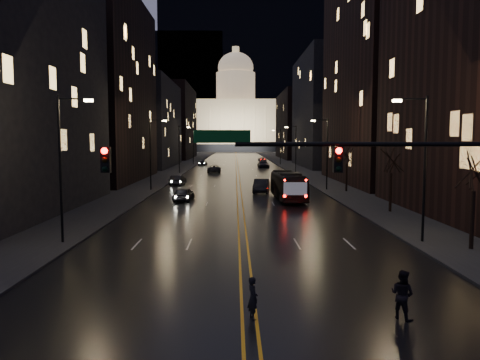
{
  "coord_description": "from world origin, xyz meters",
  "views": [
    {
      "loc": [
        -0.51,
        -18.13,
        6.38
      ],
      "look_at": [
        -0.18,
        11.77,
        3.79
      ],
      "focal_mm": 35.0,
      "sensor_mm": 36.0,
      "label": 1
    }
  ],
  "objects_px": {
    "traffic_signal": "(399,172)",
    "oncoming_car_a": "(184,194)",
    "pedestrian_a": "(253,298)",
    "pedestrian_b": "(402,294)",
    "oncoming_car_b": "(178,180)",
    "receding_car_a": "(261,186)",
    "bus": "(288,186)"
  },
  "relations": [
    {
      "from": "oncoming_car_a",
      "to": "pedestrian_a",
      "type": "relative_size",
      "value": 2.79
    },
    {
      "from": "traffic_signal",
      "to": "oncoming_car_a",
      "type": "relative_size",
      "value": 4.01
    },
    {
      "from": "oncoming_car_b",
      "to": "pedestrian_a",
      "type": "relative_size",
      "value": 2.8
    },
    {
      "from": "oncoming_car_b",
      "to": "receding_car_a",
      "type": "xyz_separation_m",
      "value": [
        11.18,
        -9.22,
        0.12
      ]
    },
    {
      "from": "traffic_signal",
      "to": "oncoming_car_b",
      "type": "bearing_deg",
      "value": 107.03
    },
    {
      "from": "oncoming_car_b",
      "to": "pedestrian_b",
      "type": "distance_m",
      "value": 50.97
    },
    {
      "from": "pedestrian_a",
      "to": "receding_car_a",
      "type": "bearing_deg",
      "value": -21.84
    },
    {
      "from": "receding_car_a",
      "to": "pedestrian_b",
      "type": "height_order",
      "value": "pedestrian_b"
    },
    {
      "from": "traffic_signal",
      "to": "pedestrian_b",
      "type": "bearing_deg",
      "value": -103.1
    },
    {
      "from": "pedestrian_b",
      "to": "traffic_signal",
      "type": "bearing_deg",
      "value": -54.6
    },
    {
      "from": "traffic_signal",
      "to": "pedestrian_a",
      "type": "height_order",
      "value": "traffic_signal"
    },
    {
      "from": "bus",
      "to": "traffic_signal",
      "type": "bearing_deg",
      "value": -91.05
    },
    {
      "from": "oncoming_car_a",
      "to": "oncoming_car_b",
      "type": "bearing_deg",
      "value": -75.84
    },
    {
      "from": "pedestrian_a",
      "to": "bus",
      "type": "bearing_deg",
      "value": -26.75
    },
    {
      "from": "oncoming_car_b",
      "to": "receding_car_a",
      "type": "distance_m",
      "value": 14.5
    },
    {
      "from": "traffic_signal",
      "to": "oncoming_car_a",
      "type": "xyz_separation_m",
      "value": [
        -11.73,
        30.1,
        -4.37
      ]
    },
    {
      "from": "bus",
      "to": "oncoming_car_a",
      "type": "distance_m",
      "value": 11.06
    },
    {
      "from": "oncoming_car_b",
      "to": "pedestrian_b",
      "type": "bearing_deg",
      "value": 113.04
    },
    {
      "from": "bus",
      "to": "pedestrian_b",
      "type": "height_order",
      "value": "bus"
    },
    {
      "from": "pedestrian_a",
      "to": "pedestrian_b",
      "type": "relative_size",
      "value": 0.87
    },
    {
      "from": "traffic_signal",
      "to": "oncoming_car_b",
      "type": "relative_size",
      "value": 4.0
    },
    {
      "from": "traffic_signal",
      "to": "oncoming_car_a",
      "type": "height_order",
      "value": "traffic_signal"
    },
    {
      "from": "traffic_signal",
      "to": "bus",
      "type": "xyz_separation_m",
      "value": [
        -0.76,
        31.3,
        -3.62
      ]
    },
    {
      "from": "oncoming_car_b",
      "to": "traffic_signal",
      "type": "bearing_deg",
      "value": 114.19
    },
    {
      "from": "oncoming_car_b",
      "to": "pedestrian_a",
      "type": "bearing_deg",
      "value": 107.14
    },
    {
      "from": "receding_car_a",
      "to": "pedestrian_b",
      "type": "bearing_deg",
      "value": -79.05
    },
    {
      "from": "oncoming_car_a",
      "to": "oncoming_car_b",
      "type": "height_order",
      "value": "oncoming_car_a"
    },
    {
      "from": "pedestrian_b",
      "to": "pedestrian_a",
      "type": "bearing_deg",
      "value": 48.5
    },
    {
      "from": "pedestrian_a",
      "to": "pedestrian_b",
      "type": "xyz_separation_m",
      "value": [
        5.32,
        0.0,
        0.12
      ]
    },
    {
      "from": "pedestrian_a",
      "to": "pedestrian_b",
      "type": "bearing_deg",
      "value": -108.17
    },
    {
      "from": "bus",
      "to": "oncoming_car_a",
      "type": "relative_size",
      "value": 2.46
    },
    {
      "from": "traffic_signal",
      "to": "oncoming_car_b",
      "type": "height_order",
      "value": "traffic_signal"
    }
  ]
}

